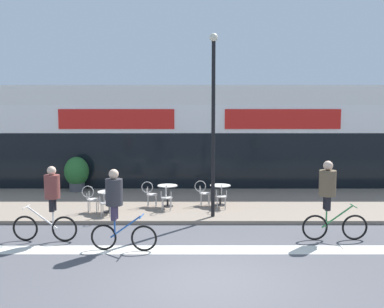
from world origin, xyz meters
name	(u,v)px	position (x,y,z in m)	size (l,w,h in m)	color
ground_plane	(207,281)	(0.00, 0.00, 0.00)	(120.00, 120.00, 0.00)	#4C4C51
sidewalk_slab	(200,204)	(0.00, 7.25, 0.06)	(40.00, 5.50, 0.12)	gray
storefront_facade	(198,136)	(0.00, 11.96, 2.27)	(40.00, 4.06, 4.56)	silver
bike_lane_stripe	(204,250)	(0.00, 2.06, 0.00)	(36.00, 0.70, 0.01)	silver
bistro_table_0	(109,197)	(-3.10, 5.68, 0.63)	(0.78, 0.78, 0.71)	black
bistro_table_1	(167,191)	(-1.19, 6.52, 0.67)	(0.71, 0.71, 0.77)	black
bistro_table_2	(220,191)	(0.70, 6.72, 0.65)	(0.73, 0.73, 0.74)	black
cafe_chair_0_near	(105,201)	(-3.10, 5.05, 0.64)	(0.40, 0.58, 0.90)	#B7B2AD
cafe_chair_0_side	(90,197)	(-3.73, 5.68, 0.64)	(0.58, 0.40, 0.90)	#B7B2AD
cafe_chair_1_near	(166,196)	(-1.19, 5.89, 0.64)	(0.42, 0.59, 0.90)	#B7B2AD
cafe_chair_1_side	(149,192)	(-1.82, 6.52, 0.64)	(0.58, 0.41, 0.90)	#B7B2AD
cafe_chair_2_near	(221,195)	(0.69, 6.09, 0.64)	(0.42, 0.58, 0.90)	#B7B2AD
cafe_chair_2_side	(202,191)	(0.07, 6.71, 0.64)	(0.58, 0.42, 0.90)	#B7B2AD
planter_pot	(76,173)	(-5.16, 9.44, 0.88)	(1.02, 1.02, 1.44)	#4C4C51
lamp_post	(213,114)	(0.35, 5.08, 3.44)	(0.26, 0.26, 5.81)	black
cyclist_0	(49,200)	(-4.17, 2.79, 1.16)	(1.80, 0.50, 2.07)	black
cyclist_1	(329,194)	(3.43, 2.91, 1.28)	(1.81, 0.48, 2.21)	black
cyclist_2	(116,204)	(-2.24, 2.02, 1.22)	(1.72, 0.54, 2.10)	black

